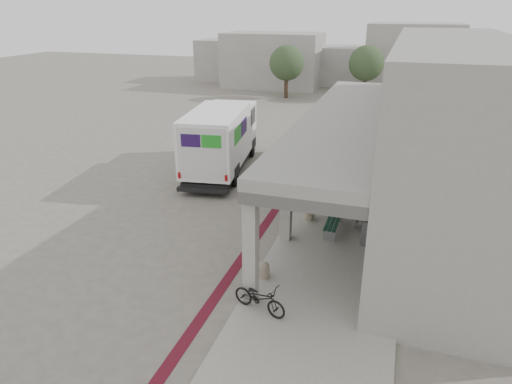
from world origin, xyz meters
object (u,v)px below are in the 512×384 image
(fedex_truck, at_px, (221,138))
(utility_cabinet, at_px, (368,232))
(bench, at_px, (333,222))
(bicycle_black, at_px, (260,298))

(fedex_truck, xyz_separation_m, utility_cabinet, (8.05, -6.04, -1.19))
(bench, bearing_deg, utility_cabinet, -26.32)
(utility_cabinet, bearing_deg, fedex_truck, 144.62)
(fedex_truck, distance_m, bicycle_black, 12.37)
(bench, bearing_deg, bicycle_black, -101.69)
(fedex_truck, distance_m, bench, 8.71)
(utility_cabinet, relative_size, bicycle_black, 0.58)
(fedex_truck, xyz_separation_m, bench, (6.72, -5.38, -1.32))
(utility_cabinet, height_order, bicycle_black, utility_cabinet)
(fedex_truck, relative_size, utility_cabinet, 8.49)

